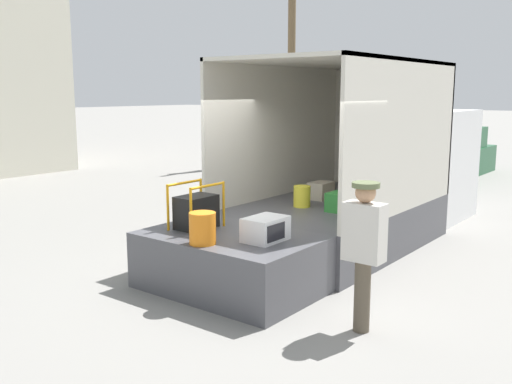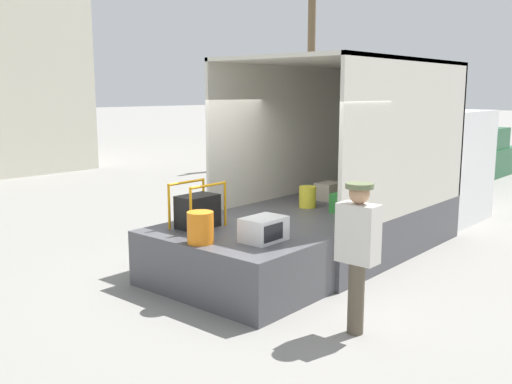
{
  "view_description": "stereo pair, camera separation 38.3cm",
  "coord_description": "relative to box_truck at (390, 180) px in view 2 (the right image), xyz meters",
  "views": [
    {
      "loc": [
        -6.37,
        -4.75,
        2.62
      ],
      "look_at": [
        -0.48,
        -0.2,
        1.31
      ],
      "focal_mm": 40.0,
      "sensor_mm": 36.0,
      "label": 1
    },
    {
      "loc": [
        -6.13,
        -5.05,
        2.62
      ],
      "look_at": [
        -0.48,
        -0.2,
        1.31
      ],
      "focal_mm": 40.0,
      "sensor_mm": 36.0,
      "label": 2
    }
  ],
  "objects": [
    {
      "name": "worker_person",
      "position": [
        -4.61,
        -2.02,
        0.05
      ],
      "size": [
        0.3,
        0.44,
        1.67
      ],
      "color": "brown",
      "rests_on": "ground"
    },
    {
      "name": "ground_plane",
      "position": [
        -3.68,
        0.0,
        -0.97
      ],
      "size": [
        160.0,
        160.0,
        0.0
      ],
      "primitive_type": "plane",
      "color": "gray"
    },
    {
      "name": "box_truck",
      "position": [
        0.0,
        0.0,
        0.0
      ],
      "size": [
        6.18,
        2.45,
        3.13
      ],
      "color": "white",
      "rests_on": "ground"
    },
    {
      "name": "microwave",
      "position": [
        -4.44,
        -0.57,
        -0.06
      ],
      "size": [
        0.56,
        0.41,
        0.31
      ],
      "color": "white",
      "rests_on": "tailgate_deck"
    },
    {
      "name": "utility_pole",
      "position": [
        7.57,
        7.22,
        3.61
      ],
      "size": [
        1.8,
        0.28,
        8.84
      ],
      "color": "brown",
      "rests_on": "ground"
    },
    {
      "name": "pickup_truck_green",
      "position": [
        7.39,
        1.44,
        -0.35
      ],
      "size": [
        5.54,
        1.83,
        1.51
      ],
      "color": "#1E5633",
      "rests_on": "ground"
    },
    {
      "name": "orange_bucket",
      "position": [
        -5.03,
        -0.04,
        -0.01
      ],
      "size": [
        0.33,
        0.33,
        0.4
      ],
      "color": "orange",
      "rests_on": "tailgate_deck"
    },
    {
      "name": "portable_generator",
      "position": [
        -4.45,
        0.6,
        0.03
      ],
      "size": [
        0.69,
        0.47,
        0.63
      ],
      "color": "black",
      "rests_on": "tailgate_deck"
    },
    {
      "name": "tailgate_deck",
      "position": [
        -4.46,
        0.0,
        -0.59
      ],
      "size": [
        1.56,
        2.33,
        0.76
      ],
      "primitive_type": "cube",
      "color": "#4C4C51",
      "rests_on": "ground"
    }
  ]
}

